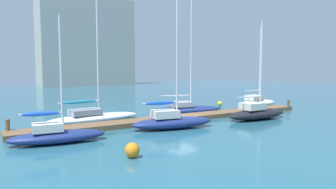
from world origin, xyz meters
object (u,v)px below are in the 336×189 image
sailboat_0 (56,134)px  harbor_building_distant (86,43)px  sailboat_3 (187,108)px  sailboat_1 (93,115)px  mooring_buoy_orange (132,150)px  sailboat_2 (172,120)px  mooring_buoy_yellow (220,103)px  sailboat_5 (257,102)px  sailboat_4 (257,113)px

sailboat_0 → harbor_building_distant: harbor_building_distant is taller
sailboat_3 → harbor_building_distant: bearing=95.2°
sailboat_1 → mooring_buoy_orange: bearing=-103.4°
harbor_building_distant → sailboat_0: bearing=-108.7°
sailboat_2 → mooring_buoy_yellow: sailboat_2 is taller
sailboat_2 → sailboat_3: sailboat_3 is taller
sailboat_1 → sailboat_5: 18.28m
sailboat_2 → sailboat_5: size_ratio=1.09×
sailboat_0 → sailboat_3: 14.34m
sailboat_1 → mooring_buoy_orange: sailboat_1 is taller
sailboat_1 → mooring_buoy_yellow: 16.11m
mooring_buoy_orange → sailboat_3: bearing=44.7°
sailboat_4 → harbor_building_distant: size_ratio=0.38×
sailboat_4 → mooring_buoy_yellow: 9.44m
sailboat_5 → mooring_buoy_yellow: (-2.42, 3.33, -0.31)m
sailboat_2 → sailboat_4: bearing=6.6°
harbor_building_distant → mooring_buoy_yellow: bearing=-89.1°
sailboat_4 → mooring_buoy_yellow: size_ratio=16.08×
mooring_buoy_orange → sailboat_1: bearing=82.0°
sailboat_5 → sailboat_3: bearing=171.9°
sailboat_2 → sailboat_5: (14.26, 5.04, -0.04)m
sailboat_0 → sailboat_4: bearing=5.3°
sailboat_0 → sailboat_5: sailboat_5 is taller
sailboat_2 → sailboat_4: (8.31, -0.38, -0.03)m
sailboat_0 → mooring_buoy_orange: 5.57m
sailboat_0 → sailboat_1: (4.02, 5.60, 0.02)m
sailboat_5 → harbor_building_distant: 52.29m
mooring_buoy_yellow → harbor_building_distant: bearing=90.9°
harbor_building_distant → mooring_buoy_orange: bearing=-105.1°
sailboat_1 → mooring_buoy_yellow: sailboat_1 is taller
sailboat_1 → sailboat_4: bearing=-30.9°
sailboat_4 → sailboat_5: 8.05m
sailboat_2 → sailboat_0: bearing=-170.1°
harbor_building_distant → sailboat_5: bearing=-86.4°
sailboat_1 → sailboat_2: 6.81m
mooring_buoy_yellow → mooring_buoy_orange: mooring_buoy_orange is taller
sailboat_1 → mooring_buoy_orange: (-1.49, -10.57, -0.19)m
sailboat_0 → sailboat_3: sailboat_3 is taller
sailboat_5 → sailboat_0: bearing=-172.1°
sailboat_4 → sailboat_5: sailboat_5 is taller
sailboat_3 → harbor_building_distant: 52.07m
sailboat_1 → sailboat_4: 13.65m
sailboat_0 → sailboat_2: (8.03, 0.10, 0.07)m
sailboat_1 → mooring_buoy_orange: size_ratio=16.72×
mooring_buoy_yellow → mooring_buoy_orange: bearing=-142.3°
sailboat_4 → harbor_building_distant: (2.74, 56.69, 9.73)m
mooring_buoy_orange → harbor_building_distant: 64.34m
sailboat_2 → sailboat_1: bearing=135.3°
mooring_buoy_orange → harbor_building_distant: harbor_building_distant is taller
sailboat_1 → sailboat_4: sailboat_1 is taller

